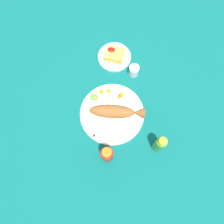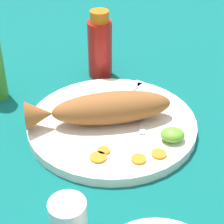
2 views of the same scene
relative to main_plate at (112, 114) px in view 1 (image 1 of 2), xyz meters
The scene contains 15 objects.
ground_plane 0.01m from the main_plate, ahead, with size 4.00×4.00×0.00m, color #0C605B.
main_plate is the anchor object (origin of this frame).
fried_fish 0.04m from the main_plate, 169.63° to the right, with size 0.28×0.11×0.06m.
fork_near 0.08m from the main_plate, 78.64° to the left, with size 0.12×0.16×0.00m.
fork_far 0.09m from the main_plate, 45.13° to the left, with size 0.02×0.19×0.00m.
carrot_slice_near 0.11m from the main_plate, 101.34° to the right, with size 0.03×0.03×0.00m, color orange.
carrot_slice_mid 0.09m from the main_plate, 98.34° to the right, with size 0.02×0.02×0.00m, color orange.
carrot_slice_far 0.13m from the main_plate, 50.87° to the right, with size 0.03×0.03×0.00m, color orange.
carrot_slice_extra 0.12m from the main_plate, 67.94° to the right, with size 0.03×0.03×0.00m, color orange.
lime_wedge_main 0.13m from the main_plate, 28.40° to the right, with size 0.04×0.04×0.02m, color #6BB233.
hot_sauce_bottle_red 0.23m from the main_plate, 98.01° to the left, with size 0.06×0.06×0.16m.
hot_sauce_bottle_green 0.28m from the main_plate, 155.97° to the left, with size 0.05×0.05×0.16m.
salt_cup 0.26m from the main_plate, 102.74° to the right, with size 0.05×0.05×0.06m.
side_plate_fries 0.34m from the main_plate, 78.50° to the right, with size 0.18×0.18×0.01m, color white.
fries_pile 0.34m from the main_plate, 78.40° to the right, with size 0.10×0.08×0.04m.
Camera 1 is at (-0.08, 0.33, 1.08)m, focal length 35.00 mm.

